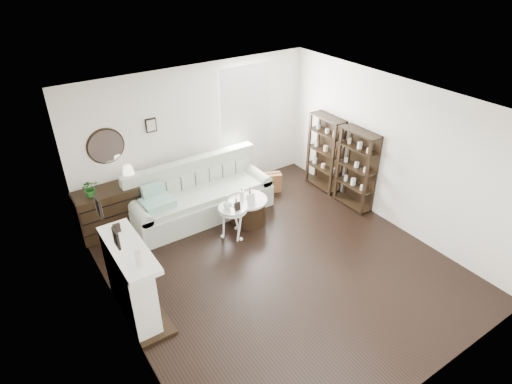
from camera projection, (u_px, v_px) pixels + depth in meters
room at (230, 116)px, 8.54m from camera, size 5.50×5.50×5.50m
fireplace at (132, 284)px, 5.91m from camera, size 0.50×1.40×1.84m
shelf_unit_far at (325, 153)px, 8.89m from camera, size 0.30×0.80×1.60m
shelf_unit_near at (356, 170)px, 8.25m from camera, size 0.30×0.80×1.60m
sofa at (200, 198)px, 8.22m from camera, size 2.72×0.94×1.06m
quilt at (158, 203)px, 7.57m from camera, size 0.57×0.48×0.14m
suitcase at (267, 183)px, 9.01m from camera, size 0.65×0.41×0.41m
dresser at (114, 210)px, 7.72m from camera, size 1.29×0.55×0.86m
table_lamp at (129, 175)px, 7.59m from camera, size 0.27×0.27×0.35m
potted_plant at (90, 188)px, 7.23m from camera, size 0.28×0.24×0.31m
drum_table at (248, 210)px, 8.03m from camera, size 0.72×0.72×0.50m
pedestal_table at (232, 210)px, 7.47m from camera, size 0.51×0.51×0.62m
eiffel_drum at (250, 192)px, 7.93m from camera, size 0.14×0.14×0.21m
bottle_drum at (242, 196)px, 7.68m from camera, size 0.08×0.08×0.33m
card_frame_drum at (251, 199)px, 7.70m from camera, size 0.16×0.07×0.21m
eiffel_ped at (236, 200)px, 7.46m from camera, size 0.14×0.14×0.19m
flask_ped at (227, 202)px, 7.34m from camera, size 0.14×0.14×0.27m
card_frame_ped at (237, 207)px, 7.31m from camera, size 0.12×0.05×0.16m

